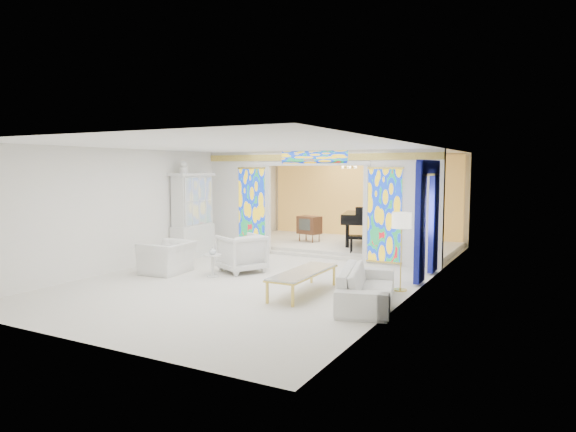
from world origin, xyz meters
The scene contains 24 objects.
floor centered at (0.00, 0.00, 0.00)m, with size 12.00×12.00×0.00m, color beige.
ceiling centered at (0.00, 0.00, 3.00)m, with size 7.00×12.00×0.02m, color white.
wall_back centered at (0.00, 6.00, 1.50)m, with size 7.00×0.02×3.00m, color silver.
wall_front centered at (0.00, -6.00, 1.50)m, with size 7.00×0.02×3.00m, color silver.
wall_left centered at (-3.50, 0.00, 1.50)m, with size 0.02×12.00×3.00m, color silver.
wall_right centered at (3.50, 0.00, 1.50)m, with size 0.02×12.00×3.00m, color silver.
partition_wall centered at (0.00, 2.00, 1.65)m, with size 7.00×0.22×3.00m.
stained_glass_left centered at (-2.03, 1.89, 1.30)m, with size 0.90×0.04×2.40m, color gold.
stained_glass_right centered at (2.03, 1.89, 1.30)m, with size 0.90×0.04×2.40m, color gold.
stained_glass_transom centered at (0.00, 1.89, 2.82)m, with size 2.00×0.04×0.34m, color gold.
alcove_platform centered at (0.00, 4.10, 0.09)m, with size 6.80×3.80×0.18m, color beige.
gold_curtain_back centered at (0.00, 5.88, 1.50)m, with size 6.70×0.10×2.90m, color #F7BB56.
chandelier centered at (0.20, 4.00, 2.55)m, with size 0.48×0.48×0.30m, color gold.
blue_drapes centered at (3.40, 0.70, 1.58)m, with size 0.14×1.85×2.65m.
china_cabinet centered at (-3.22, 0.60, 1.17)m, with size 0.56×1.46×2.72m.
armchair_left centered at (-2.24, -1.57, 0.38)m, with size 1.16×1.02×0.76m, color silver.
armchair_right centered at (-0.76, -0.61, 0.46)m, with size 0.98×1.01×0.92m, color white.
sofa centered at (2.95, -2.04, 0.34)m, with size 2.34×0.91×0.68m, color white.
side_table centered at (-1.03, -1.41, 0.34)m, with size 0.52×0.52×0.52m.
vase centered at (-1.03, -1.41, 0.61)m, with size 0.17×0.17×0.18m, color silver.
coffee_table centered at (1.55, -1.89, 0.43)m, with size 0.67×2.10×0.47m.
floor_lamp centered at (3.20, -0.70, 1.38)m, with size 0.46×0.46×1.61m.
grand_piano centered at (1.01, 4.15, 0.99)m, with size 2.15×3.28×1.20m.
tv_console centered at (-1.03, 3.74, 0.71)m, with size 0.79×0.62×0.81m.
Camera 1 is at (6.06, -10.95, 2.51)m, focal length 32.00 mm.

